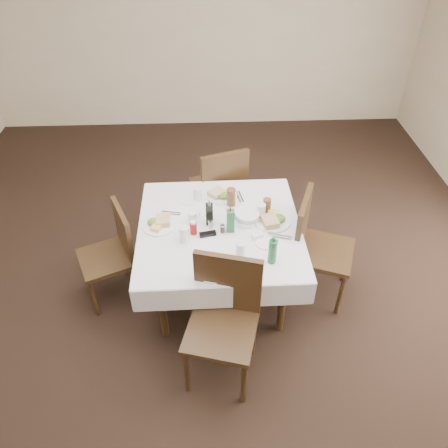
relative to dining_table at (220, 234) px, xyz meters
name	(u,v)px	position (x,y,z in m)	size (l,w,h in m)	color
ground_plane	(207,299)	(-0.12, -0.13, -0.68)	(7.00, 7.00, 0.00)	black
room_shell	(201,131)	(-0.12, -0.13, 1.03)	(6.04, 7.04, 2.80)	#C3B191
dining_table	(220,234)	(0.00, 0.00, 0.00)	(1.36, 1.36, 0.76)	black
chair_north	(221,185)	(0.05, 0.86, -0.11)	(0.60, 0.60, 1.01)	black
chair_south	(224,312)	(0.01, -0.76, -0.09)	(0.60, 0.60, 1.04)	black
chair_east	(314,242)	(0.81, -0.03, -0.10)	(0.62, 0.62, 1.02)	black
chair_west	(114,249)	(-0.91, 0.03, -0.16)	(0.57, 0.57, 0.91)	black
meal_north	(221,194)	(0.03, 0.42, 0.10)	(0.27, 0.27, 0.06)	white
meal_south	(215,269)	(-0.05, -0.51, 0.10)	(0.27, 0.27, 0.06)	white
meal_east	(273,220)	(0.45, 0.03, 0.11)	(0.31, 0.31, 0.07)	white
meal_west	(159,223)	(-0.50, 0.03, 0.10)	(0.28, 0.28, 0.06)	white
side_plate_a	(190,201)	(-0.25, 0.36, 0.08)	(0.15, 0.15, 0.01)	white
side_plate_b	(266,243)	(0.36, -0.22, 0.09)	(0.17, 0.17, 0.01)	white
water_n	(198,194)	(-0.18, 0.38, 0.14)	(0.07, 0.07, 0.13)	silver
water_s	(240,250)	(0.15, -0.36, 0.15)	(0.07, 0.07, 0.13)	silver
water_e	(261,211)	(0.36, 0.11, 0.15)	(0.07, 0.07, 0.13)	silver
water_w	(184,234)	(-0.28, -0.17, 0.15)	(0.08, 0.08, 0.14)	silver
iced_tea_a	(231,197)	(0.11, 0.29, 0.16)	(0.08, 0.08, 0.16)	brown
iced_tea_b	(267,206)	(0.41, 0.17, 0.15)	(0.07, 0.07, 0.14)	brown
bread_basket	(247,217)	(0.24, 0.07, 0.11)	(0.23, 0.23, 0.08)	silver
oil_cruet_dark	(209,213)	(-0.08, 0.05, 0.19)	(0.06, 0.06, 0.25)	black
oil_cruet_green	(230,220)	(0.09, -0.05, 0.19)	(0.06, 0.06, 0.26)	#1F6133
ketchup_bottle	(193,228)	(-0.21, -0.08, 0.14)	(0.06, 0.06, 0.12)	maroon
salt_shaker	(210,224)	(-0.07, -0.02, 0.12)	(0.04, 0.04, 0.09)	white
pepper_shaker	(222,229)	(0.02, -0.07, 0.12)	(0.03, 0.03, 0.08)	#3D2B1C
coffee_mug	(193,217)	(-0.22, 0.08, 0.12)	(0.13, 0.12, 0.09)	white
sunglasses	(208,234)	(-0.10, -0.11, 0.09)	(0.14, 0.07, 0.03)	black
green_bottle	(273,251)	(0.38, -0.43, 0.19)	(0.06, 0.06, 0.25)	#1F6133
sugar_caddy	(257,236)	(0.30, -0.16, 0.10)	(0.09, 0.07, 0.04)	white
cutlery_n	(240,197)	(0.20, 0.40, 0.08)	(0.07, 0.17, 0.01)	silver
cutlery_s	(198,260)	(-0.18, -0.39, 0.08)	(0.06, 0.16, 0.01)	silver
cutlery_e	(280,237)	(0.48, -0.15, 0.08)	(0.20, 0.10, 0.01)	silver
cutlery_w	(171,213)	(-0.41, 0.19, 0.08)	(0.17, 0.07, 0.01)	silver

